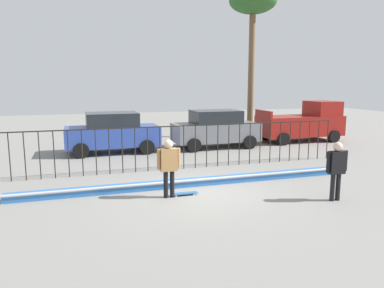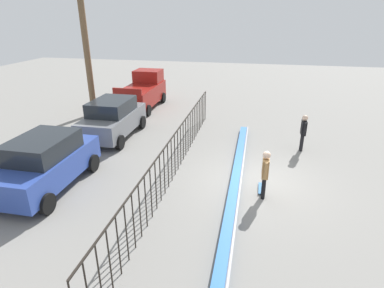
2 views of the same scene
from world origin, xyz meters
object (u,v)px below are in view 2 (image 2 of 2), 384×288
Objects in this scene: skateboard at (261,188)px; parked_car_gray at (113,118)px; pickup_truck at (143,92)px; camera_operator at (303,130)px; skateboarder at (265,170)px; parked_car_blue at (45,162)px.

parked_car_gray is at bearing 62.11° from skateboard.
camera_operator is at bearing -117.85° from pickup_truck.
skateboarder is 0.36× the size of pickup_truck.
parked_car_gray is at bearing -173.93° from pickup_truck.
camera_operator is at bearing -59.17° from parked_car_blue.
pickup_truck reaches higher than parked_car_blue.
skateboarder is 1.07m from skateboard.
skateboarder is at bearing -119.10° from parked_car_gray.
skateboard is at bearing -78.78° from parked_car_blue.
pickup_truck is at bearing 18.34° from skateboarder.
pickup_truck reaches higher than camera_operator.
skateboard is 12.12m from pickup_truck.
parked_car_blue is at bearing 179.52° from parked_car_gray.
pickup_truck is (10.61, 0.26, 0.06)m from parked_car_blue.
skateboarder reaches higher than skateboard.
skateboard is 7.63m from parked_car_blue.
pickup_truck is at bearing 2.60° from parked_car_blue.
pickup_truck reaches higher than skateboarder.
pickup_truck reaches higher than skateboard.
skateboarder is at bearing 20.72° from camera_operator.
parked_car_gray reaches higher than camera_operator.
skateboard is 0.48× the size of camera_operator.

